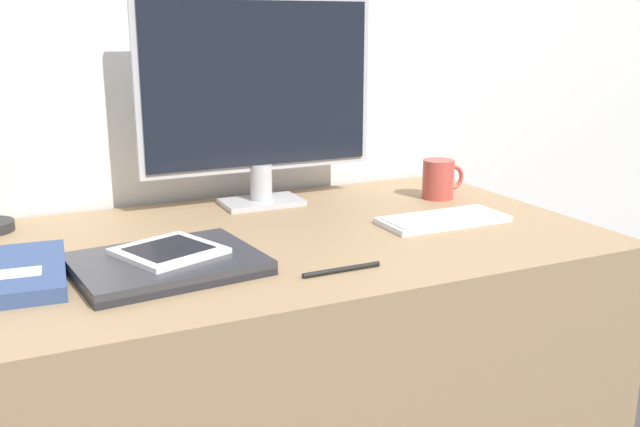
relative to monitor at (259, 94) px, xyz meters
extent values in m
cube|color=silver|center=(-0.04, 0.15, 0.20)|extent=(3.60, 0.05, 2.40)
cube|color=#997A56|center=(-0.04, -0.26, -0.63)|extent=(1.22, 0.72, 0.75)
cube|color=#B7B7BC|center=(0.00, 0.00, -0.25)|extent=(0.18, 0.11, 0.01)
cylinder|color=#B7B7BC|center=(0.00, 0.00, -0.20)|extent=(0.05, 0.05, 0.08)
cube|color=#B7B7BC|center=(0.00, 0.00, 0.02)|extent=(0.55, 0.01, 0.39)
cube|color=black|center=(0.00, -0.01, 0.02)|extent=(0.52, 0.01, 0.36)
cube|color=silver|center=(0.29, -0.31, -0.25)|extent=(0.27, 0.12, 0.01)
cube|color=silver|center=(0.29, -0.31, -0.24)|extent=(0.25, 0.10, 0.00)
cube|color=#232328|center=(-0.31, -0.37, -0.25)|extent=(0.32, 0.26, 0.01)
cube|color=#333338|center=(-0.31, -0.37, -0.24)|extent=(0.32, 0.26, 0.01)
cube|color=white|center=(-0.30, -0.35, -0.22)|extent=(0.20, 0.20, 0.01)
cube|color=black|center=(-0.30, -0.35, -0.22)|extent=(0.15, 0.15, 0.00)
cube|color=#334775|center=(-0.55, -0.31, -0.24)|extent=(0.20, 0.28, 0.02)
cube|color=silver|center=(-0.55, -0.35, -0.23)|extent=(0.10, 0.06, 0.00)
cylinder|color=#B7473D|center=(0.41, -0.12, -0.21)|extent=(0.07, 0.07, 0.09)
torus|color=#B7473D|center=(0.45, -0.12, -0.21)|extent=(0.06, 0.01, 0.06)
cylinder|color=black|center=(-0.04, -0.50, -0.25)|extent=(0.14, 0.01, 0.01)
camera|label=1|loc=(-0.56, -1.51, 0.15)|focal=40.00mm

